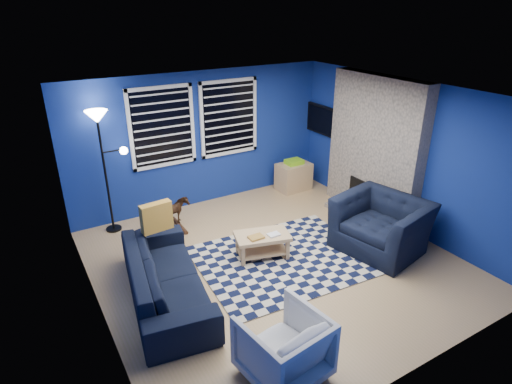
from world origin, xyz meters
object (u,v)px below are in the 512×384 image
tv (324,121)px  cabinet (294,176)px  sofa (166,277)px  coffee_table (262,241)px  armchair_big (381,225)px  armchair_bent (283,347)px  floor_lamp (101,134)px  rocking_horse (173,213)px

tv → cabinet: (-0.63, 0.09, -1.11)m
sofa → coffee_table: (1.60, 0.21, -0.05)m
armchair_big → sofa: bearing=-111.3°
sofa → armchair_bent: (0.60, -1.83, 0.04)m
sofa → armchair_big: size_ratio=1.77×
armchair_big → coffee_table: (-1.72, 0.73, -0.13)m
sofa → cabinet: bearing=-50.0°
cabinet → coffee_table: bearing=-137.7°
tv → cabinet: size_ratio=1.45×
armchair_big → floor_lamp: size_ratio=0.62×
tv → armchair_bent: 5.31m
cabinet → floor_lamp: bearing=175.3°
tv → rocking_horse: bearing=-175.7°
coffee_table → tv: bearing=35.2°
tv → coffee_table: tv is taller
rocking_horse → coffee_table: 1.75m
coffee_table → sofa: bearing=-172.6°
armchair_big → cabinet: 2.62m
sofa → rocking_horse: 1.90m
coffee_table → cabinet: (1.91, 1.88, 0.01)m
armchair_bent → armchair_big: bearing=-161.7°
tv → sofa: (-4.13, -1.99, -1.07)m
armchair_big → cabinet: size_ratio=1.86×
armchair_big → rocking_horse: 3.42m
tv → armchair_big: size_ratio=0.78×
rocking_horse → coffee_table: (0.84, -1.53, -0.03)m
armchair_big → armchair_bent: armchair_big is taller
armchair_bent → rocking_horse: bearing=-99.8°
rocking_horse → cabinet: bearing=-97.4°
rocking_horse → armchair_bent: bearing=163.0°
armchair_big → coffee_table: bearing=-125.4°
armchair_big → rocking_horse: size_ratio=2.26×
sofa → coffee_table: bearing=-73.3°
sofa → cabinet: size_ratio=3.29×
rocking_horse → floor_lamp: (-0.88, 0.50, 1.39)m
cabinet → floor_lamp: 3.90m
floor_lamp → coffee_table: bearing=-49.7°
coffee_table → cabinet: 2.68m
armchair_big → cabinet: bearing=163.5°
sofa → coffee_table: 1.61m
floor_lamp → armchair_big: bearing=-38.7°
floor_lamp → sofa: bearing=-86.7°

